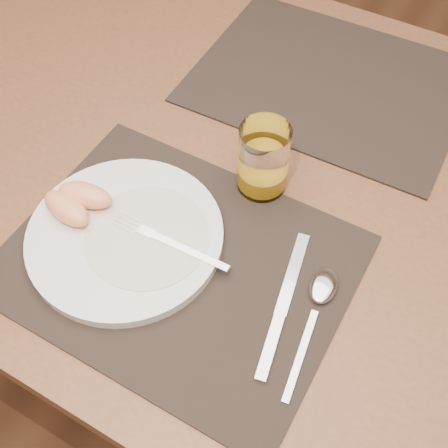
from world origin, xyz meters
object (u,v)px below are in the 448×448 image
(table, at_px, (255,193))
(plate, at_px, (125,236))
(placemat_near, at_px, (178,263))
(juice_glass, at_px, (263,162))
(placemat_far, at_px, (329,82))
(knife, at_px, (280,315))
(spoon, at_px, (320,295))
(fork, at_px, (161,238))

(table, distance_m, plate, 0.26)
(placemat_near, height_order, juice_glass, juice_glass)
(placemat_far, distance_m, knife, 0.46)
(spoon, bearing_deg, plate, -169.69)
(placemat_near, height_order, spoon, spoon)
(table, distance_m, knife, 0.28)
(plate, height_order, knife, plate)
(spoon, xyz_separation_m, juice_glass, (-0.15, 0.13, 0.04))
(placemat_far, height_order, knife, knife)
(fork, bearing_deg, knife, -4.58)
(placemat_far, height_order, juice_glass, juice_glass)
(placemat_near, bearing_deg, plate, -177.14)
(table, bearing_deg, knife, -56.38)
(knife, height_order, spoon, spoon)
(fork, height_order, spoon, fork)
(table, height_order, spoon, spoon)
(fork, relative_size, knife, 0.80)
(plate, xyz_separation_m, knife, (0.24, 0.00, -0.01))
(table, bearing_deg, plate, -111.45)
(placemat_near, distance_m, fork, 0.04)
(placemat_near, relative_size, knife, 2.06)
(placemat_near, xyz_separation_m, fork, (-0.03, 0.01, 0.02))
(table, relative_size, spoon, 7.29)
(fork, relative_size, spoon, 0.91)
(placemat_near, xyz_separation_m, spoon, (0.19, 0.05, 0.01))
(table, relative_size, plate, 5.19)
(placemat_far, distance_m, fork, 0.43)
(table, xyz_separation_m, spoon, (0.18, -0.17, 0.09))
(table, distance_m, spoon, 0.27)
(fork, distance_m, knife, 0.19)
(placemat_far, relative_size, spoon, 2.34)
(spoon, bearing_deg, placemat_far, 111.70)
(placemat_far, xyz_separation_m, spoon, (0.16, -0.39, 0.01))
(fork, distance_m, juice_glass, 0.18)
(fork, bearing_deg, spoon, 8.71)
(knife, bearing_deg, fork, 175.42)
(placemat_far, xyz_separation_m, juice_glass, (0.00, -0.26, 0.05))
(plate, relative_size, juice_glass, 2.45)
(table, bearing_deg, fork, -100.54)
(table, bearing_deg, spoon, -43.86)
(placemat_near, relative_size, spoon, 2.34)
(plate, xyz_separation_m, spoon, (0.27, 0.05, -0.00))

